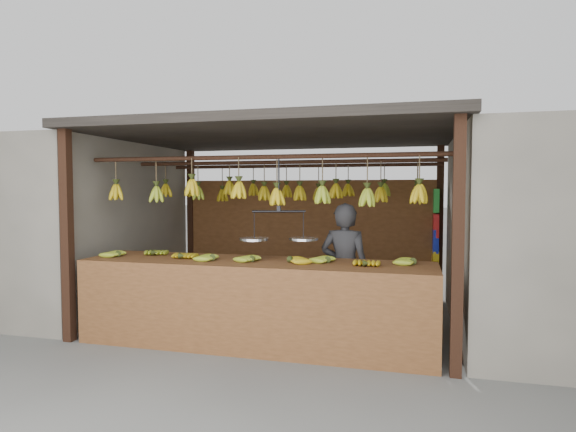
# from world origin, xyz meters

# --- Properties ---
(ground) EXTENTS (80.00, 80.00, 0.00)m
(ground) POSITION_xyz_m (0.00, 0.00, 0.00)
(ground) COLOR #5B5B57
(stall) EXTENTS (4.30, 3.30, 2.40)m
(stall) POSITION_xyz_m (0.00, 0.33, 1.97)
(stall) COLOR black
(stall) RESTS_ON ground
(neighbor_left) EXTENTS (3.00, 3.00, 2.30)m
(neighbor_left) POSITION_xyz_m (-3.60, 0.00, 1.15)
(neighbor_left) COLOR slate
(neighbor_left) RESTS_ON ground
(counter) EXTENTS (3.74, 0.85, 0.96)m
(counter) POSITION_xyz_m (0.01, -1.23, 0.72)
(counter) COLOR brown
(counter) RESTS_ON ground
(hanging_bananas) EXTENTS (3.57, 2.25, 0.39)m
(hanging_bananas) POSITION_xyz_m (-0.00, 0.00, 1.62)
(hanging_bananas) COLOR gold
(hanging_bananas) RESTS_ON ground
(balance_scale) EXTENTS (0.81, 0.46, 0.89)m
(balance_scale) POSITION_xyz_m (0.24, -1.00, 1.17)
(balance_scale) COLOR black
(balance_scale) RESTS_ON ground
(vendor) EXTENTS (0.58, 0.41, 1.51)m
(vendor) POSITION_xyz_m (0.89, -0.60, 0.75)
(vendor) COLOR #262628
(vendor) RESTS_ON ground
(bag_bundles) EXTENTS (0.08, 0.26, 1.24)m
(bag_bundles) POSITION_xyz_m (1.94, 1.35, 1.03)
(bag_bundles) COLOR #199926
(bag_bundles) RESTS_ON ground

